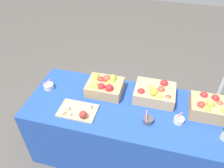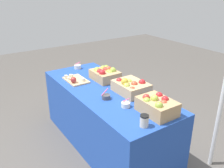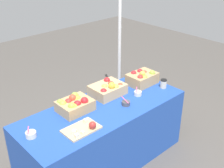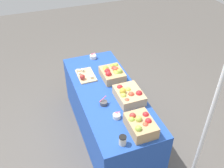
# 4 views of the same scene
# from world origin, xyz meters

# --- Properties ---
(ground_plane) EXTENTS (10.00, 10.00, 0.00)m
(ground_plane) POSITION_xyz_m (0.00, 0.00, 0.00)
(ground_plane) COLOR #56514C
(table) EXTENTS (1.90, 0.76, 0.74)m
(table) POSITION_xyz_m (0.00, 0.00, 0.37)
(table) COLOR #234CAD
(table) RESTS_ON ground_plane
(apple_crate_left) EXTENTS (0.35, 0.26, 0.18)m
(apple_crate_left) POSITION_xyz_m (0.73, 0.10, 0.82)
(apple_crate_left) COLOR tan
(apple_crate_left) RESTS_ON table
(apple_crate_middle) EXTENTS (0.38, 0.29, 0.18)m
(apple_crate_middle) POSITION_xyz_m (0.23, 0.18, 0.81)
(apple_crate_middle) COLOR tan
(apple_crate_middle) RESTS_ON table
(apple_crate_right) EXTENTS (0.34, 0.28, 0.17)m
(apple_crate_right) POSITION_xyz_m (-0.26, 0.15, 0.82)
(apple_crate_right) COLOR tan
(apple_crate_right) RESTS_ON table
(cutting_board_front) EXTENTS (0.34, 0.22, 0.09)m
(cutting_board_front) POSITION_xyz_m (-0.41, -0.19, 0.76)
(cutting_board_front) COLOR #D1B284
(cutting_board_front) RESTS_ON table
(sample_bowl_near) EXTENTS (0.10, 0.10, 0.10)m
(sample_bowl_near) POSITION_xyz_m (-0.82, 0.05, 0.77)
(sample_bowl_near) COLOR silver
(sample_bowl_near) RESTS_ON table
(sample_bowl_mid) EXTENTS (0.09, 0.10, 0.11)m
(sample_bowl_mid) POSITION_xyz_m (0.21, -0.13, 0.76)
(sample_bowl_mid) COLOR #4C4C51
(sample_bowl_mid) RESTS_ON table
(sample_bowl_far) EXTENTS (0.09, 0.09, 0.09)m
(sample_bowl_far) POSITION_xyz_m (0.47, -0.07, 0.77)
(sample_bowl_far) COLOR silver
(sample_bowl_far) RESTS_ON table
(coffee_cup) EXTENTS (0.08, 0.08, 0.11)m
(coffee_cup) POSITION_xyz_m (0.84, -0.15, 0.79)
(coffee_cup) COLOR beige
(coffee_cup) RESTS_ON table
(tent_pole) EXTENTS (0.04, 0.04, 2.29)m
(tent_pole) POSITION_xyz_m (0.97, 0.75, 1.14)
(tent_pole) COLOR white
(tent_pole) RESTS_ON ground_plane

